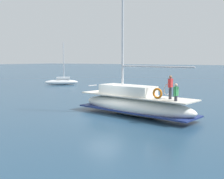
{
  "coord_description": "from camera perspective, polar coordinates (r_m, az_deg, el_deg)",
  "views": [
    {
      "loc": [
        -16.32,
        -11.14,
        4.08
      ],
      "look_at": [
        1.63,
        0.26,
        1.8
      ],
      "focal_mm": 44.85,
      "sensor_mm": 36.0,
      "label": 1
    }
  ],
  "objects": [
    {
      "name": "ground_plane",
      "position": [
        20.17,
        -1.86,
        -5.55
      ],
      "size": [
        400.0,
        400.0,
        0.0
      ],
      "primitive_type": "plane",
      "color": "navy"
    },
    {
      "name": "main_sailboat",
      "position": [
        20.55,
        4.56,
        -2.8
      ],
      "size": [
        3.92,
        9.86,
        11.61
      ],
      "color": "white",
      "rests_on": "ground"
    },
    {
      "name": "moored_sloop_near",
      "position": [
        45.91,
        -10.21,
        1.62
      ],
      "size": [
        4.47,
        4.84,
        6.8
      ],
      "color": "silver",
      "rests_on": "ground"
    }
  ]
}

